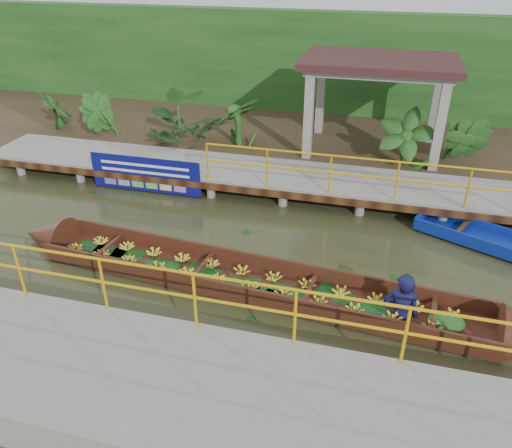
# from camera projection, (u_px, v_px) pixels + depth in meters

# --- Properties ---
(ground) EXTENTS (80.00, 80.00, 0.00)m
(ground) POSITION_uv_depth(u_px,v_px,m) (213.00, 253.00, 11.13)
(ground) COLOR #292E17
(ground) RESTS_ON ground
(land_strip) EXTENTS (30.00, 8.00, 0.45)m
(land_strip) POSITION_uv_depth(u_px,v_px,m) (284.00, 135.00, 17.34)
(land_strip) COLOR #312818
(land_strip) RESTS_ON ground
(far_dock) EXTENTS (16.00, 2.06, 1.66)m
(far_dock) POSITION_uv_depth(u_px,v_px,m) (254.00, 174.00, 13.78)
(far_dock) COLOR gray
(far_dock) RESTS_ON ground
(near_dock) EXTENTS (18.00, 2.40, 1.73)m
(near_dock) POSITION_uv_depth(u_px,v_px,m) (183.00, 397.00, 7.22)
(near_dock) COLOR gray
(near_dock) RESTS_ON ground
(pavilion) EXTENTS (4.40, 3.00, 3.00)m
(pavilion) POSITION_uv_depth(u_px,v_px,m) (379.00, 71.00, 14.39)
(pavilion) COLOR gray
(pavilion) RESTS_ON ground
(foliage_backdrop) EXTENTS (30.00, 0.80, 4.00)m
(foliage_backdrop) POSITION_uv_depth(u_px,v_px,m) (299.00, 68.00, 18.58)
(foliage_backdrop) COLOR #164215
(foliage_backdrop) RESTS_ON ground
(vendor_boat) EXTENTS (11.32, 2.10, 2.30)m
(vendor_boat) POSITION_uv_depth(u_px,v_px,m) (270.00, 282.00, 9.79)
(vendor_boat) COLOR #341B0E
(vendor_boat) RESTS_ON ground
(blue_banner) EXTENTS (3.18, 0.04, 0.99)m
(blue_banner) POSITION_uv_depth(u_px,v_px,m) (145.00, 174.00, 13.57)
(blue_banner) COLOR #0C0F64
(blue_banner) RESTS_ON ground
(tropical_plants) EXTENTS (14.37, 1.37, 1.72)m
(tropical_plants) POSITION_uv_depth(u_px,v_px,m) (229.00, 121.00, 15.24)
(tropical_plants) COLOR #164215
(tropical_plants) RESTS_ON ground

